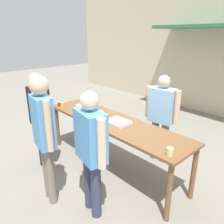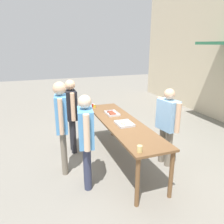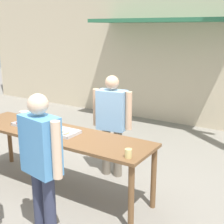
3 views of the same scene
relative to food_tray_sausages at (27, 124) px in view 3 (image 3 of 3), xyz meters
name	(u,v)px [view 3 (image 3 of 3)]	position (x,y,z in m)	size (l,w,h in m)	color
ground_plane	(59,189)	(0.55, 0.01, -0.89)	(24.00, 24.00, 0.00)	gray
building_facade_back	(170,27)	(0.55, 3.99, 1.37)	(12.00, 1.11, 4.50)	beige
serving_table	(56,138)	(0.55, 0.01, -0.11)	(2.82, 0.72, 0.87)	brown
food_tray_sausages	(27,124)	(0.00, 0.00, 0.00)	(0.38, 0.26, 0.04)	silver
food_tray_buns	(64,133)	(0.70, 0.00, 0.00)	(0.37, 0.31, 0.05)	silver
beer_cup	(128,153)	(1.82, -0.23, 0.04)	(0.08, 0.08, 0.10)	#DBC67A
person_server_behind_table	(112,118)	(0.96, 0.81, 0.04)	(0.62, 0.30, 1.58)	#756B5B
person_customer_with_cup	(41,157)	(1.14, -0.87, 0.08)	(0.62, 0.31, 1.63)	#333851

